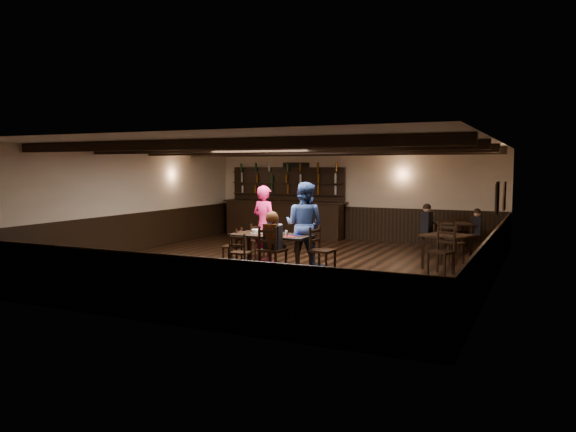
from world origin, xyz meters
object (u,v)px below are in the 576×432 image
at_px(dining_table, 272,237).
at_px(chair_near_left, 239,250).
at_px(cake, 257,231).
at_px(chair_near_right, 270,247).
at_px(woman_pink, 264,224).
at_px(bar_counter, 285,214).
at_px(man_blue, 304,225).

xyz_separation_m(dining_table, chair_near_left, (-0.39, -0.75, -0.19)).
bearing_deg(cake, dining_table, -7.36).
bearing_deg(dining_table, chair_near_right, -65.64).
distance_m(dining_table, chair_near_right, 0.75).
bearing_deg(woman_pink, bar_counter, -55.74).
relative_size(chair_near_left, woman_pink, 0.47).
distance_m(dining_table, chair_near_left, 0.86).
distance_m(dining_table, bar_counter, 5.60).
xyz_separation_m(chair_near_left, chair_near_right, (0.70, 0.07, 0.10)).
relative_size(chair_near_right, cake, 3.65).
bearing_deg(man_blue, chair_near_left, 53.28).
xyz_separation_m(chair_near_right, woman_pink, (-0.84, 1.37, 0.30)).
bearing_deg(chair_near_left, man_blue, 51.33).
xyz_separation_m(man_blue, bar_counter, (-2.70, 4.72, -0.22)).
bearing_deg(chair_near_left, dining_table, 62.37).
distance_m(woman_pink, bar_counter, 4.76).
relative_size(dining_table, man_blue, 0.95).
bearing_deg(cake, chair_near_right, -45.90).
distance_m(woman_pink, cake, 0.67).
height_order(chair_near_right, man_blue, man_blue).
distance_m(woman_pink, man_blue, 1.14).
bearing_deg(bar_counter, cake, -71.32).
distance_m(chair_near_right, woman_pink, 1.64).
xyz_separation_m(chair_near_right, man_blue, (0.27, 1.13, 0.35)).
xyz_separation_m(cake, bar_counter, (-1.73, 5.13, -0.07)).
xyz_separation_m(woman_pink, cake, (0.14, -0.65, -0.10)).
relative_size(chair_near_left, bar_counter, 0.21).
xyz_separation_m(dining_table, man_blue, (0.57, 0.46, 0.26)).
distance_m(chair_near_left, bar_counter, 6.18).
distance_m(cake, bar_counter, 5.41).
height_order(dining_table, man_blue, man_blue).
relative_size(man_blue, cake, 6.83).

